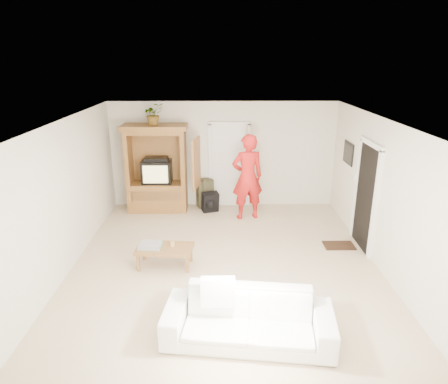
# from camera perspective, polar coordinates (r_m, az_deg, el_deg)

# --- Properties ---
(floor) EXTENTS (6.00, 6.00, 0.00)m
(floor) POSITION_cam_1_polar(r_m,az_deg,el_deg) (7.51, 0.10, -9.83)
(floor) COLOR tan
(floor) RESTS_ON ground
(ceiling) EXTENTS (6.00, 6.00, 0.00)m
(ceiling) POSITION_cam_1_polar(r_m,az_deg,el_deg) (6.67, 0.11, 10.19)
(ceiling) COLOR white
(ceiling) RESTS_ON floor
(wall_back) EXTENTS (5.50, 0.00, 5.50)m
(wall_back) POSITION_cam_1_polar(r_m,az_deg,el_deg) (9.86, -0.11, 5.33)
(wall_back) COLOR silver
(wall_back) RESTS_ON floor
(wall_front) EXTENTS (5.50, 0.00, 5.50)m
(wall_front) POSITION_cam_1_polar(r_m,az_deg,el_deg) (4.27, 0.60, -13.81)
(wall_front) COLOR silver
(wall_front) RESTS_ON floor
(wall_left) EXTENTS (0.00, 6.00, 6.00)m
(wall_left) POSITION_cam_1_polar(r_m,az_deg,el_deg) (7.47, -21.49, -0.46)
(wall_left) COLOR silver
(wall_left) RESTS_ON floor
(wall_right) EXTENTS (0.00, 6.00, 6.00)m
(wall_right) POSITION_cam_1_polar(r_m,az_deg,el_deg) (7.53, 21.51, -0.32)
(wall_right) COLOR silver
(wall_right) RESTS_ON floor
(armoire) EXTENTS (1.82, 1.14, 2.10)m
(armoire) POSITION_cam_1_polar(r_m,az_deg,el_deg) (9.75, -9.40, 2.53)
(armoire) COLOR olive
(armoire) RESTS_ON floor
(door_back) EXTENTS (0.85, 0.05, 2.04)m
(door_back) POSITION_cam_1_polar(r_m,az_deg,el_deg) (9.91, 0.76, 3.71)
(door_back) COLOR white
(door_back) RESTS_ON floor
(doorway_right) EXTENTS (0.05, 0.90, 2.04)m
(doorway_right) POSITION_cam_1_polar(r_m,az_deg,el_deg) (8.14, 19.61, -0.80)
(doorway_right) COLOR black
(doorway_right) RESTS_ON floor
(framed_picture) EXTENTS (0.03, 0.60, 0.48)m
(framed_picture) POSITION_cam_1_polar(r_m,az_deg,el_deg) (9.17, 17.36, 5.35)
(framed_picture) COLOR black
(framed_picture) RESTS_ON wall_right
(doormat) EXTENTS (0.60, 0.40, 0.02)m
(doormat) POSITION_cam_1_polar(r_m,az_deg,el_deg) (8.38, 16.10, -7.34)
(doormat) COLOR #382316
(doormat) RESTS_ON floor
(plant) EXTENTS (0.59, 0.57, 0.50)m
(plant) POSITION_cam_1_polar(r_m,az_deg,el_deg) (9.43, -10.04, 10.91)
(plant) COLOR #4C7238
(plant) RESTS_ON armoire
(man) EXTENTS (0.81, 0.62, 1.99)m
(man) POSITION_cam_1_polar(r_m,az_deg,el_deg) (9.10, 3.36, 2.14)
(man) COLOR red
(man) RESTS_ON floor
(sofa) EXTENTS (2.31, 1.13, 0.65)m
(sofa) POSITION_cam_1_polar(r_m,az_deg,el_deg) (5.52, 3.49, -17.58)
(sofa) COLOR white
(sofa) RESTS_ON floor
(coffee_table) EXTENTS (1.03, 0.61, 0.37)m
(coffee_table) POSITION_cam_1_polar(r_m,az_deg,el_deg) (7.28, -8.47, -8.15)
(coffee_table) COLOR brown
(coffee_table) RESTS_ON floor
(towel) EXTENTS (0.40, 0.31, 0.08)m
(towel) POSITION_cam_1_polar(r_m,az_deg,el_deg) (7.28, -10.50, -7.49)
(towel) COLOR #D1456B
(towel) RESTS_ON coffee_table
(candle) EXTENTS (0.08, 0.08, 0.10)m
(candle) POSITION_cam_1_polar(r_m,az_deg,el_deg) (7.26, -7.38, -7.31)
(candle) COLOR tan
(candle) RESTS_ON coffee_table
(backpack_black) EXTENTS (0.44, 0.34, 0.47)m
(backpack_black) POSITION_cam_1_polar(r_m,az_deg,el_deg) (9.70, -1.98, -1.49)
(backpack_black) COLOR black
(backpack_black) RESTS_ON floor
(backpack_olive) EXTENTS (0.45, 0.40, 0.72)m
(backpack_olive) POSITION_cam_1_polar(r_m,az_deg,el_deg) (9.99, -2.73, -0.14)
(backpack_olive) COLOR #47442B
(backpack_olive) RESTS_ON floor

